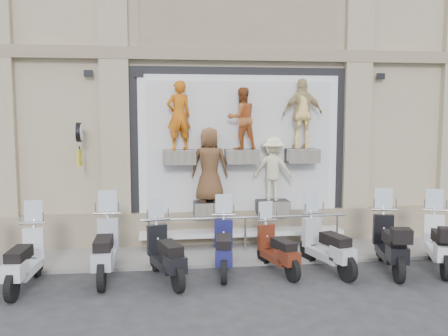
{
  "coord_description": "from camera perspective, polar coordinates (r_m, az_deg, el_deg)",
  "views": [
    {
      "loc": [
        -2.03,
        -9.62,
        3.37
      ],
      "look_at": [
        -0.53,
        1.9,
        2.12
      ],
      "focal_mm": 40.0,
      "sensor_mm": 36.0,
      "label": 1
    }
  ],
  "objects": [
    {
      "name": "scooter_g",
      "position": [
        10.98,
        11.72,
        -7.43
      ],
      "size": [
        1.08,
        2.09,
        1.63
      ],
      "primitive_type": null,
      "rotation": [
        0.0,
        0.0,
        0.26
      ],
      "color": "#A9ABB0",
      "rests_on": "ground"
    },
    {
      "name": "scooter_d",
      "position": [
        10.22,
        -6.68,
        -8.43
      ],
      "size": [
        1.14,
        2.06,
        1.61
      ],
      "primitive_type": null,
      "rotation": [
        0.0,
        0.0,
        0.3
      ],
      "color": "black",
      "rests_on": "ground"
    },
    {
      "name": "scooter_i",
      "position": [
        11.86,
        23.4,
        -6.68
      ],
      "size": [
        1.26,
        2.14,
        1.67
      ],
      "primitive_type": null,
      "rotation": [
        0.0,
        0.0,
        -0.34
      ],
      "color": "white",
      "rests_on": "ground"
    },
    {
      "name": "ground",
      "position": [
        10.4,
        4.37,
        -12.78
      ],
      "size": [
        90.0,
        90.0,
        0.0
      ],
      "primitive_type": "plane",
      "color": "#2A2A2D",
      "rests_on": "ground"
    },
    {
      "name": "shop_vitrine",
      "position": [
        12.58,
        2.18,
        1.68
      ],
      "size": [
        5.6,
        0.89,
        4.3
      ],
      "color": "black",
      "rests_on": "ground"
    },
    {
      "name": "sidewalk",
      "position": [
        12.36,
        2.36,
        -9.48
      ],
      "size": [
        16.0,
        2.2,
        0.08
      ],
      "primitive_type": "cube",
      "color": "gray",
      "rests_on": "ground"
    },
    {
      "name": "scooter_e",
      "position": [
        10.68,
        -0.03,
        -7.8
      ],
      "size": [
        0.81,
        2.01,
        1.59
      ],
      "primitive_type": null,
      "rotation": [
        0.0,
        0.0,
        -0.12
      ],
      "color": "#15164C",
      "rests_on": "ground"
    },
    {
      "name": "scooter_f",
      "position": [
        10.76,
        6.16,
        -8.12
      ],
      "size": [
        0.95,
        1.85,
        1.45
      ],
      "primitive_type": null,
      "rotation": [
        0.0,
        0.0,
        0.26
      ],
      "color": "#561D0E",
      "rests_on": "ground"
    },
    {
      "name": "scooter_c",
      "position": [
        10.58,
        -13.45,
        -7.7
      ],
      "size": [
        0.63,
        2.13,
        1.73
      ],
      "primitive_type": null,
      "rotation": [
        0.0,
        0.0,
        0.0
      ],
      "color": "#A1A4AE",
      "rests_on": "ground"
    },
    {
      "name": "guard_rail",
      "position": [
        12.15,
        2.45,
        -7.68
      ],
      "size": [
        5.06,
        0.1,
        0.93
      ],
      "primitive_type": null,
      "color": "#9EA0A5",
      "rests_on": "ground"
    },
    {
      "name": "scooter_h",
      "position": [
        11.35,
        18.48,
        -6.96
      ],
      "size": [
        1.04,
        2.19,
        1.71
      ],
      "primitive_type": null,
      "rotation": [
        0.0,
        0.0,
        -0.21
      ],
      "color": "black",
      "rests_on": "ground"
    },
    {
      "name": "building",
      "position": [
        16.95,
        -0.46,
        15.09
      ],
      "size": [
        14.0,
        8.6,
        12.0
      ],
      "primitive_type": null,
      "color": "tan",
      "rests_on": "ground"
    },
    {
      "name": "clock_sign_bracket",
      "position": [
        12.25,
        -16.21,
        3.26
      ],
      "size": [
        0.1,
        0.8,
        1.02
      ],
      "color": "black",
      "rests_on": "ground"
    },
    {
      "name": "scooter_b",
      "position": [
        10.49,
        -21.89,
        -8.42
      ],
      "size": [
        0.72,
        2.03,
        1.62
      ],
      "primitive_type": null,
      "rotation": [
        0.0,
        0.0,
        -0.07
      ],
      "color": "silver",
      "rests_on": "ground"
    }
  ]
}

